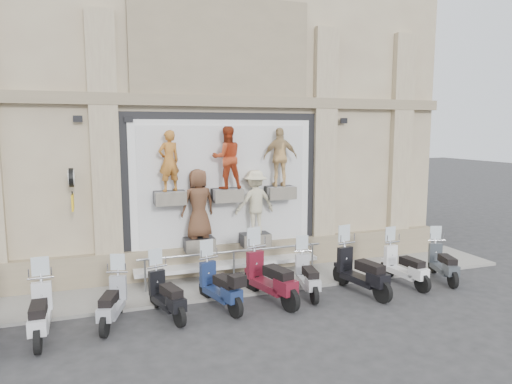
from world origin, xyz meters
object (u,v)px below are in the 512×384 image
at_px(scooter_h, 361,262).
at_px(scooter_i, 405,258).
at_px(scooter_b, 39,302).
at_px(scooter_g, 308,268).
at_px(scooter_c, 112,293).
at_px(scooter_f, 270,267).
at_px(scooter_e, 220,277).
at_px(scooter_d, 166,286).
at_px(scooter_j, 443,255).
at_px(guard_rail, 234,267).
at_px(clock_sign_bracket, 72,184).

height_order(scooter_h, scooter_i, scooter_h).
bearing_deg(scooter_b, scooter_g, 2.91).
bearing_deg(scooter_i, scooter_b, 176.01).
relative_size(scooter_c, scooter_f, 0.81).
height_order(scooter_c, scooter_e, scooter_e).
distance_m(scooter_b, scooter_i, 8.75).
relative_size(scooter_b, scooter_d, 1.06).
bearing_deg(scooter_g, scooter_j, 7.12).
bearing_deg(guard_rail, scooter_h, -31.23).
xyz_separation_m(scooter_i, scooter_j, (1.23, -0.04, -0.03)).
height_order(scooter_c, scooter_f, scooter_f).
relative_size(scooter_f, scooter_h, 1.04).
bearing_deg(guard_rail, scooter_b, -158.43).
bearing_deg(scooter_g, scooter_h, -4.99).
distance_m(scooter_c, scooter_h, 5.95).
bearing_deg(scooter_e, guard_rail, 46.48).
xyz_separation_m(scooter_c, scooter_i, (7.38, 0.03, 0.04)).
bearing_deg(scooter_c, scooter_g, 19.21).
relative_size(guard_rail, scooter_j, 2.95).
height_order(scooter_e, scooter_i, scooter_e).
distance_m(scooter_d, scooter_e, 1.23).
bearing_deg(scooter_h, clock_sign_bracket, 150.79).
height_order(guard_rail, scooter_h, scooter_h).
height_order(guard_rail, scooter_f, scooter_f).
xyz_separation_m(guard_rail, clock_sign_bracket, (-3.90, 0.47, 2.34)).
bearing_deg(scooter_j, scooter_g, -165.54).
xyz_separation_m(guard_rail, scooter_d, (-2.00, -1.55, 0.24)).
distance_m(scooter_b, scooter_e, 3.74).
bearing_deg(scooter_f, scooter_d, 166.27).
xyz_separation_m(scooter_b, scooter_e, (3.72, 0.33, 0.00)).
bearing_deg(scooter_c, scooter_f, 18.09).
distance_m(clock_sign_bracket, scooter_c, 3.03).
height_order(scooter_f, scooter_g, scooter_f).
xyz_separation_m(scooter_e, scooter_h, (3.58, -0.25, 0.07)).
bearing_deg(scooter_g, scooter_c, -167.15).
relative_size(guard_rail, scooter_b, 2.75).
relative_size(guard_rail, scooter_e, 2.75).
relative_size(clock_sign_bracket, scooter_d, 0.59).
relative_size(clock_sign_bracket, scooter_b, 0.55).
bearing_deg(scooter_f, scooter_i, -16.60).
height_order(scooter_b, scooter_d, scooter_b).
height_order(scooter_b, scooter_e, same).
bearing_deg(scooter_b, scooter_h, -0.61).
height_order(guard_rail, scooter_e, scooter_e).
height_order(scooter_e, scooter_f, scooter_f).
xyz_separation_m(scooter_e, scooter_j, (6.24, -0.12, -0.05)).
distance_m(scooter_b, scooter_g, 6.02).
bearing_deg(scooter_c, scooter_j, 16.57).
bearing_deg(scooter_d, scooter_e, -11.04).
distance_m(scooter_b, scooter_c, 1.38).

